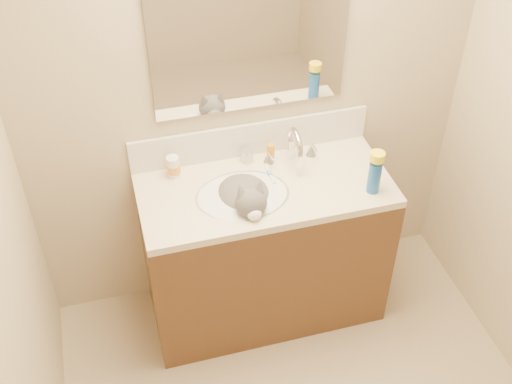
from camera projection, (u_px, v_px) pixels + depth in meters
room_shell at (358, 229)px, 1.90m from camera, size 2.24×2.54×2.52m
vanity_cabinet at (265, 253)px, 3.31m from camera, size 1.20×0.55×0.82m
counter_slab at (265, 190)px, 3.03m from camera, size 1.20×0.55×0.04m
basin at (243, 206)px, 3.02m from camera, size 0.45×0.36×0.14m
faucet at (293, 149)px, 3.10m from camera, size 0.28×0.20×0.21m
cat at (245, 201)px, 2.99m from camera, size 0.31×0.39×0.31m
backsplash at (251, 139)px, 3.16m from camera, size 1.20×0.02×0.18m
mirror at (250, 29)px, 2.77m from camera, size 0.90×0.02×0.80m
pill_bottle at (173, 167)px, 3.05m from camera, size 0.06×0.06×0.11m
pill_label at (173, 168)px, 3.05m from camera, size 0.07×0.07×0.04m
silver_jar at (247, 156)px, 3.15m from camera, size 0.07×0.07×0.07m
amber_bottle at (271, 153)px, 3.14m from camera, size 0.04×0.04×0.10m
toothbrush at (270, 174)px, 3.09m from camera, size 0.02×0.15×0.01m
toothbrush_head at (270, 173)px, 3.08m from camera, size 0.02×0.03×0.02m
spray_can at (374, 177)px, 2.94m from camera, size 0.07×0.07×0.16m
spray_cap at (377, 157)px, 2.87m from camera, size 0.08×0.08×0.04m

